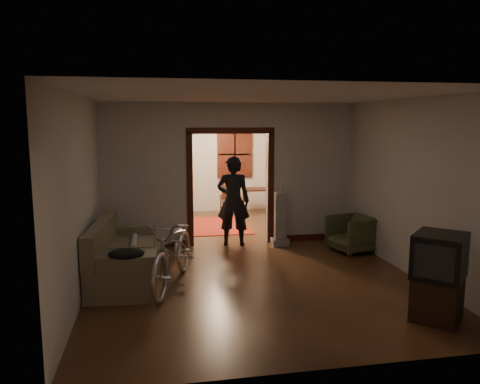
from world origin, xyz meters
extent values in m
cube|color=#3A2012|center=(0.00, 0.00, 0.00)|extent=(5.00, 8.50, 0.01)
cube|color=white|center=(0.00, 0.00, 2.80)|extent=(5.00, 8.50, 0.01)
cube|color=beige|center=(0.00, 4.25, 1.40)|extent=(5.00, 0.02, 2.80)
cube|color=beige|center=(-2.50, 0.00, 1.40)|extent=(0.02, 8.50, 2.80)
cube|color=beige|center=(2.50, 0.00, 1.40)|extent=(0.02, 8.50, 2.80)
cube|color=beige|center=(0.00, 0.75, 1.40)|extent=(5.00, 0.14, 2.80)
cube|color=#3A150D|center=(0.00, 0.75, 1.10)|extent=(1.74, 0.20, 2.32)
cube|color=black|center=(0.70, 4.21, 1.55)|extent=(0.98, 0.06, 1.28)
sphere|color=#FFE0A5|center=(0.00, 2.50, 2.35)|extent=(0.24, 0.24, 0.24)
cube|color=silver|center=(1.05, 0.68, 1.25)|extent=(0.08, 0.01, 0.12)
cube|color=brown|center=(-1.94, -1.18, 0.47)|extent=(1.08, 2.10, 0.93)
cylinder|color=beige|center=(-1.84, -0.88, 0.53)|extent=(0.10, 0.78, 0.10)
ellipsoid|color=black|center=(-1.89, -2.09, 0.68)|extent=(0.48, 0.36, 0.14)
imported|color=silver|center=(-1.24, -1.53, 0.53)|extent=(1.27, 2.15, 1.07)
imported|color=#434929|center=(2.15, -0.30, 0.35)|extent=(0.91, 0.90, 0.69)
cube|color=black|center=(1.91, -3.37, 0.27)|extent=(0.80, 0.80, 0.54)
cube|color=black|center=(1.91, -3.37, 0.82)|extent=(0.85, 0.85, 0.54)
cube|color=gray|center=(0.94, 0.40, 0.53)|extent=(0.34, 0.28, 1.07)
imported|color=black|center=(0.03, 0.59, 0.89)|extent=(0.74, 0.58, 1.78)
cube|color=maroon|center=(-0.11, 2.37, 0.01)|extent=(1.56, 2.03, 0.02)
cube|color=black|center=(-1.20, 3.81, 0.86)|extent=(0.88, 0.51, 1.73)
sphere|color=#1E5972|center=(-1.20, 3.81, 1.94)|extent=(0.26, 0.26, 0.26)
cube|color=black|center=(1.26, 3.52, 0.34)|extent=(1.03, 0.74, 0.68)
cube|color=black|center=(0.42, 3.46, 0.50)|extent=(0.45, 0.45, 1.01)
camera|label=1|loc=(-1.51, -8.34, 2.44)|focal=35.00mm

